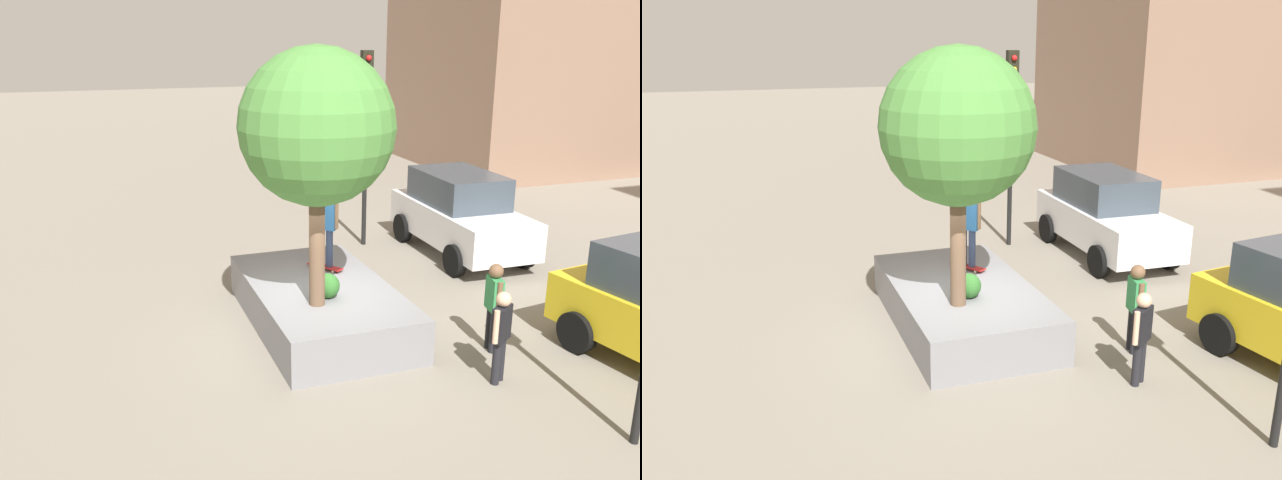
% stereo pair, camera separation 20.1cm
% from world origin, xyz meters
% --- Properties ---
extents(ground_plane, '(120.00, 120.00, 0.00)m').
position_xyz_m(ground_plane, '(0.00, 0.00, 0.00)').
color(ground_plane, gray).
extents(planter_ledge, '(4.54, 2.54, 0.83)m').
position_xyz_m(planter_ledge, '(-0.50, 0.13, 0.41)').
color(planter_ledge, gray).
rests_on(planter_ledge, ground).
extents(plaza_tree, '(2.64, 2.64, 4.48)m').
position_xyz_m(plaza_tree, '(0.39, -0.24, 3.96)').
color(plaza_tree, brown).
rests_on(plaza_tree, planter_ledge).
extents(boxwood_shrub, '(0.46, 0.46, 0.46)m').
position_xyz_m(boxwood_shrub, '(0.15, 0.05, 1.06)').
color(boxwood_shrub, '#2D6628').
rests_on(boxwood_shrub, planter_ledge).
extents(skateboard, '(0.78, 0.62, 0.07)m').
position_xyz_m(skateboard, '(-1.30, 0.52, 0.89)').
color(skateboard, '#A51E1E').
rests_on(skateboard, planter_ledge).
extents(skateboarder, '(0.43, 0.46, 1.65)m').
position_xyz_m(skateboarder, '(-1.30, 0.52, 1.86)').
color(skateboarder, navy).
rests_on(skateboarder, skateboard).
extents(police_car, '(4.53, 2.18, 2.09)m').
position_xyz_m(police_car, '(-3.54, 4.97, 1.06)').
color(police_car, white).
rests_on(police_car, ground).
extents(traffic_light_median, '(0.35, 0.30, 5.05)m').
position_xyz_m(traffic_light_median, '(-5.01, 2.95, 3.41)').
color(traffic_light_median, black).
rests_on(traffic_light_median, ground).
extents(bystander_watching, '(0.54, 0.28, 1.63)m').
position_xyz_m(bystander_watching, '(1.55, 2.66, 0.94)').
color(bystander_watching, black).
rests_on(bystander_watching, ground).
extents(passerby_with_bag, '(0.38, 0.46, 1.58)m').
position_xyz_m(passerby_with_bag, '(2.58, 2.12, 0.91)').
color(passerby_with_bag, black).
rests_on(passerby_with_bag, ground).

